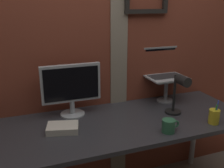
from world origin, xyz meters
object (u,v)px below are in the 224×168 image
object	(u,v)px
monitor	(71,86)
coffee_mug	(169,126)
desk_lamp	(179,91)
pen_cup	(214,116)
laptop	(162,68)

from	to	relation	value
monitor	coffee_mug	world-z (taller)	monitor
coffee_mug	monitor	bearing A→B (deg)	137.81
desk_lamp	monitor	bearing A→B (deg)	158.61
desk_lamp	coffee_mug	size ratio (longest dim) A/B	2.61
coffee_mug	pen_cup	bearing A→B (deg)	-0.02
monitor	coffee_mug	distance (m)	0.73
laptop	coffee_mug	world-z (taller)	laptop
coffee_mug	laptop	bearing A→B (deg)	64.11
monitor	laptop	world-z (taller)	laptop
laptop	desk_lamp	world-z (taller)	laptop
desk_lamp	pen_cup	world-z (taller)	desk_lamp
monitor	desk_lamp	xyz separation A→B (m)	(0.72, -0.28, -0.03)
laptop	coffee_mug	bearing A→B (deg)	-115.89
pen_cup	coffee_mug	xyz separation A→B (m)	(-0.36, 0.00, -0.01)
monitor	pen_cup	world-z (taller)	monitor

